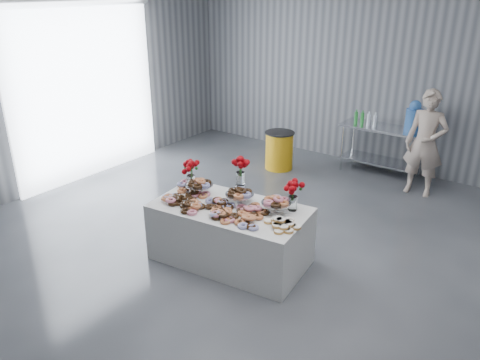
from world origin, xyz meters
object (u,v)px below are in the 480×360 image
object	(u,v)px
prep_table	(382,142)
trash_barrel	(279,150)
person	(425,143)
water_jug	(414,118)
display_table	(230,234)

from	to	relation	value
prep_table	trash_barrel	distance (m)	1.88
person	water_jug	bearing A→B (deg)	126.09
display_table	person	world-z (taller)	person
display_table	trash_barrel	distance (m)	3.36
display_table	water_jug	world-z (taller)	water_jug
display_table	trash_barrel	bearing A→B (deg)	111.14
person	trash_barrel	size ratio (longest dim) A/B	2.45
prep_table	water_jug	bearing A→B (deg)	-0.00
prep_table	trash_barrel	xyz separation A→B (m)	(-1.65, -0.87, -0.26)
water_jug	person	size ratio (longest dim) A/B	0.31
trash_barrel	prep_table	bearing A→B (deg)	27.84
trash_barrel	person	bearing A→B (deg)	9.05
prep_table	water_jug	world-z (taller)	water_jug
water_jug	prep_table	bearing A→B (deg)	180.00
water_jug	trash_barrel	size ratio (longest dim) A/B	0.77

